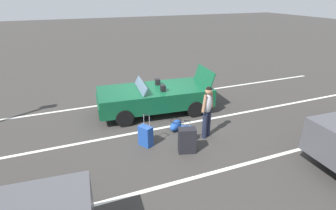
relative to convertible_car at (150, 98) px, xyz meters
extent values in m
plane|color=#383533|center=(-0.20, 0.02, -0.59)|extent=(80.00, 80.00, 0.00)
cube|color=silver|center=(-0.20, -1.37, -0.59)|extent=(18.00, 0.12, 0.01)
cube|color=silver|center=(-0.20, 1.33, -0.59)|extent=(18.00, 0.12, 0.01)
cube|color=silver|center=(-0.20, 4.03, -0.59)|extent=(18.00, 0.12, 0.01)
cube|color=#0F4C2D|center=(-0.20, 0.02, 0.03)|extent=(4.23, 2.09, 0.64)
cube|color=#0F4C2D|center=(1.23, -0.10, -0.08)|extent=(1.45, 1.77, 0.38)
cube|color=slate|center=(0.31, -0.03, 0.50)|extent=(0.31, 1.56, 0.31)
cube|color=black|center=(-0.37, 0.40, 0.46)|extent=(0.18, 0.23, 0.22)
cube|color=black|center=(-0.43, -0.34, 0.46)|extent=(0.18, 0.23, 0.22)
cube|color=#0F4C2D|center=(-2.14, 0.18, 0.63)|extent=(0.34, 1.51, 0.62)
cylinder|color=black|center=(1.14, 0.72, -0.29)|extent=(0.62, 0.27, 0.60)
cylinder|color=black|center=(1.00, -0.90, -0.29)|extent=(0.62, 0.27, 0.60)
cylinder|color=black|center=(-1.40, 0.93, -0.29)|extent=(0.62, 0.27, 0.60)
cylinder|color=black|center=(-1.53, -0.69, -0.29)|extent=(0.62, 0.27, 0.60)
cube|color=black|center=(-0.12, 2.93, -0.22)|extent=(0.54, 0.40, 0.74)
cube|color=black|center=(-0.17, 2.78, -0.28)|extent=(0.37, 0.13, 0.41)
sphere|color=black|center=(0.07, 2.98, -0.57)|extent=(0.04, 0.04, 0.04)
sphere|color=black|center=(-0.26, 3.07, -0.57)|extent=(0.04, 0.04, 0.04)
cube|color=#1E479E|center=(0.85, 2.16, -0.28)|extent=(0.41, 0.47, 0.62)
cylinder|color=gray|center=(0.73, 2.22, 0.20)|extent=(0.03, 0.03, 0.35)
cylinder|color=gray|center=(0.84, 2.03, 0.20)|extent=(0.03, 0.03, 0.35)
cylinder|color=black|center=(0.79, 2.13, 0.37)|extent=(0.13, 0.21, 0.03)
sphere|color=black|center=(0.70, 2.24, -0.57)|extent=(0.04, 0.04, 0.04)
sphere|color=black|center=(0.84, 1.99, -0.57)|extent=(0.04, 0.04, 0.04)
cube|color=#1E479E|center=(-0.34, 2.42, -0.34)|extent=(0.39, 0.32, 0.50)
cube|color=navy|center=(-0.39, 2.32, -0.38)|extent=(0.26, 0.13, 0.28)
cylinder|color=gray|center=(-0.24, 2.43, 0.02)|extent=(0.03, 0.03, 0.23)
cylinder|color=gray|center=(-0.41, 2.51, 0.02)|extent=(0.03, 0.03, 0.23)
cylinder|color=black|center=(-0.32, 2.47, 0.14)|extent=(0.18, 0.10, 0.03)
sphere|color=black|center=(-0.21, 2.44, -0.57)|extent=(0.04, 0.04, 0.04)
sphere|color=black|center=(-0.42, 2.54, -0.57)|extent=(0.04, 0.04, 0.04)
ellipsoid|color=#1E479E|center=(-0.36, 1.60, -0.44)|extent=(0.67, 0.66, 0.30)
torus|color=black|center=(-0.36, 1.60, -0.26)|extent=(0.53, 0.53, 0.02)
cylinder|color=#1E2338|center=(-0.97, 2.41, -0.18)|extent=(0.20, 0.20, 0.82)
cylinder|color=#1E2338|center=(-1.15, 2.31, -0.18)|extent=(0.20, 0.20, 0.82)
ellipsoid|color=silver|center=(-1.06, 2.36, 0.53)|extent=(0.39, 0.35, 0.60)
sphere|color=#A37556|center=(-1.06, 2.36, 0.92)|extent=(0.21, 0.21, 0.21)
sphere|color=black|center=(-1.06, 2.36, 0.97)|extent=(0.18, 0.18, 0.18)
cylinder|color=#A37556|center=(-0.88, 2.46, 0.59)|extent=(0.21, 0.17, 0.53)
cylinder|color=#A37556|center=(-1.24, 2.26, 0.59)|extent=(0.21, 0.17, 0.53)
camera|label=1|loc=(2.74, 8.65, 3.60)|focal=28.24mm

